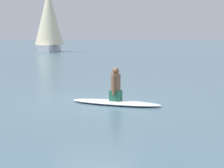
{
  "coord_description": "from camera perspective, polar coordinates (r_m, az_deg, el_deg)",
  "views": [
    {
      "loc": [
        -11.51,
        0.05,
        2.0
      ],
      "look_at": [
        -0.59,
        -0.49,
        0.62
      ],
      "focal_mm": 61.27,
      "sensor_mm": 36.0,
      "label": 1
    }
  ],
  "objects": [
    {
      "name": "sailboat_near_left",
      "position": [
        49.29,
        -9.42,
        9.56
      ],
      "size": [
        5.27,
        4.2,
        8.87
      ],
      "rotation": [
        0.0,
        0.0,
        -0.21
      ],
      "color": "silver",
      "rests_on": "ground"
    },
    {
      "name": "surfboard",
      "position": [
        11.22,
        0.56,
        -2.78
      ],
      "size": [
        1.77,
        2.8,
        0.12
      ],
      "primitive_type": "ellipsoid",
      "rotation": [
        0.0,
        0.0,
        1.15
      ],
      "color": "white",
      "rests_on": "ground"
    },
    {
      "name": "person_paddler",
      "position": [
        11.14,
        0.56,
        -0.24
      ],
      "size": [
        0.42,
        0.4,
        0.98
      ],
      "rotation": [
        0.0,
        0.0,
        1.15
      ],
      "color": "#26664C",
      "rests_on": "surfboard"
    },
    {
      "name": "ground_plane",
      "position": [
        11.68,
        -2.56,
        -2.69
      ],
      "size": [
        400.0,
        400.0,
        0.0
      ],
      "primitive_type": "plane",
      "color": "slate"
    }
  ]
}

